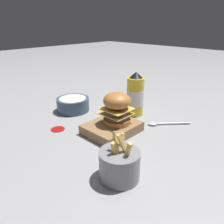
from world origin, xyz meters
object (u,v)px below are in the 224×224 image
at_px(serving_board, 112,128).
at_px(fries_basket, 119,164).
at_px(ketchup_bottle, 135,96).
at_px(burger, 117,108).
at_px(side_bowl, 73,104).
at_px(spoon, 160,124).

xyz_separation_m(serving_board, fries_basket, (-0.18, -0.20, 0.03)).
xyz_separation_m(ketchup_bottle, fries_basket, (-0.39, -0.25, -0.05)).
relative_size(serving_board, burger, 1.62).
height_order(serving_board, burger, burger).
height_order(burger, fries_basket, burger).
relative_size(burger, side_bowl, 0.80).
bearing_deg(ketchup_bottle, side_bowl, 125.37).
bearing_deg(burger, fries_basket, -135.85).
distance_m(burger, ketchup_bottle, 0.20).
bearing_deg(spoon, burger, 14.90).
bearing_deg(serving_board, spoon, -28.04).
relative_size(fries_basket, side_bowl, 0.90).
bearing_deg(ketchup_bottle, serving_board, -166.46).
height_order(serving_board, side_bowl, side_bowl).
distance_m(fries_basket, spoon, 0.39).
bearing_deg(side_bowl, ketchup_bottle, -54.63).
bearing_deg(fries_basket, burger, 44.15).
bearing_deg(spoon, fries_basket, 58.52).
height_order(fries_basket, spoon, fries_basket).
distance_m(serving_board, spoon, 0.22).
xyz_separation_m(burger, spoon, (0.17, -0.09, -0.10)).
relative_size(ketchup_bottle, spoon, 1.39).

